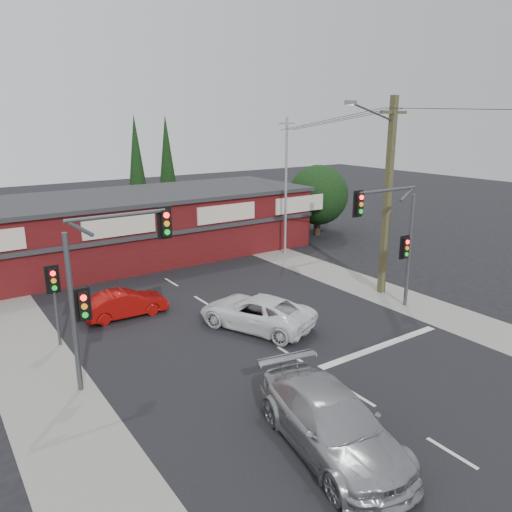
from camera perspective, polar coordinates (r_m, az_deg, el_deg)
ground at (r=19.93m, az=3.92°, el=-11.20°), size 120.00×120.00×0.00m
road_strip at (r=23.68m, az=-3.64°, el=-6.70°), size 14.00×70.00×0.01m
verge_left at (r=21.06m, az=-24.29°, el=-11.08°), size 3.00×70.00×0.02m
verge_right at (r=28.68m, az=11.10°, el=-2.94°), size 3.00×70.00×0.02m
stop_line at (r=21.16m, az=14.08°, el=-9.95°), size 6.50×0.35×0.01m
white_suv at (r=22.01m, az=0.01°, el=-6.42°), size 4.30×5.74×1.45m
silver_suv at (r=14.65m, az=8.63°, el=-18.30°), size 3.38×6.12×1.68m
red_sedan at (r=24.02m, az=-14.75°, el=-5.27°), size 3.88×1.47×1.26m
lane_dashes at (r=19.91m, az=3.94°, el=-11.18°), size 0.12×37.58×0.01m
shop_building at (r=33.20m, az=-15.92°, el=3.08°), size 27.30×8.40×4.22m
tree_cluster at (r=39.55m, az=6.89°, el=6.61°), size 5.90×5.10×5.50m
conifer_near at (r=40.76m, az=-13.49°, el=10.23°), size 1.80×1.80×9.25m
conifer_far at (r=43.95m, az=-10.14°, el=10.76°), size 1.80×1.80×9.25m
traffic_mast_left at (r=17.32m, az=-17.13°, el=-2.04°), size 3.77×0.27×5.97m
traffic_mast_right at (r=23.89m, az=15.62°, el=2.86°), size 3.96×0.27×5.97m
pedestal_signal at (r=21.31m, az=-22.10°, el=-3.55°), size 0.55×0.27×3.38m
utility_pole at (r=26.04m, az=14.67°, el=7.18°), size 4.38×0.59×10.00m
steel_pole at (r=33.07m, az=3.44°, el=8.12°), size 1.20×0.16×9.00m
power_lines at (r=22.70m, az=26.22°, el=14.23°), size 2.01×29.00×1.22m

